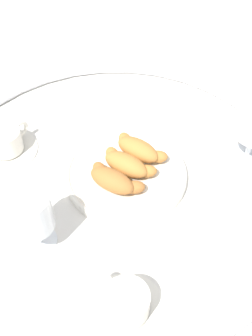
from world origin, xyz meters
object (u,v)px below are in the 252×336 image
(folded_napkin, at_px, (218,227))
(pastry_plate, at_px, (126,174))
(croissant_small, at_px, (127,164))
(juice_glass_right, at_px, (31,214))
(coffee_cup_far, at_px, (6,143))
(coffee_cup_near, at_px, (127,304))
(croissant_large, at_px, (114,180))
(croissant_extra, at_px, (139,149))

(folded_napkin, bearing_deg, pastry_plate, 149.63)
(pastry_plate, height_order, croissant_small, croissant_small)
(juice_glass_right, distance_m, folded_napkin, 0.36)
(croissant_small, relative_size, coffee_cup_far, 0.90)
(juice_glass_right, relative_size, folded_napkin, 1.27)
(juice_glass_right, bearing_deg, coffee_cup_near, -33.66)
(coffee_cup_near, bearing_deg, croissant_large, 100.97)
(pastry_plate, distance_m, coffee_cup_near, 0.29)
(pastry_plate, xyz_separation_m, juice_glass_right, (-0.15, -0.17, 0.08))
(croissant_extra, xyz_separation_m, juice_glass_right, (-0.17, -0.22, 0.06))
(pastry_plate, bearing_deg, coffee_cup_far, 169.16)
(croissant_small, height_order, juice_glass_right, juice_glass_right)
(pastry_plate, distance_m, juice_glass_right, 0.24)
(coffee_cup_far, distance_m, juice_glass_right, 0.27)
(croissant_large, distance_m, croissant_small, 0.05)
(croissant_extra, bearing_deg, juice_glass_right, -128.04)
(croissant_extra, relative_size, juice_glass_right, 0.87)
(croissant_small, height_order, coffee_cup_far, croissant_small)
(coffee_cup_near, distance_m, juice_glass_right, 0.23)
(pastry_plate, height_order, croissant_extra, croissant_extra)
(croissant_large, bearing_deg, juice_glass_right, -134.54)
(coffee_cup_far, bearing_deg, juice_glass_right, -61.10)
(croissant_large, xyz_separation_m, coffee_cup_near, (0.05, -0.25, -0.01))
(coffee_cup_near, height_order, folded_napkin, coffee_cup_near)
(pastry_plate, bearing_deg, coffee_cup_near, -84.49)
(croissant_large, distance_m, croissant_extra, 0.10)
(coffee_cup_near, relative_size, coffee_cup_far, 1.00)
(croissant_large, height_order, croissant_extra, same)
(croissant_extra, distance_m, folded_napkin, 0.24)
(croissant_large, height_order, juice_glass_right, juice_glass_right)
(croissant_extra, height_order, juice_glass_right, juice_glass_right)
(coffee_cup_near, bearing_deg, pastry_plate, 95.51)
(juice_glass_right, height_order, folded_napkin, juice_glass_right)
(croissant_large, height_order, folded_napkin, croissant_large)
(pastry_plate, distance_m, folded_napkin, 0.22)
(croissant_small, xyz_separation_m, croissant_extra, (0.02, 0.04, 0.00))
(croissant_small, bearing_deg, croissant_large, -115.85)
(coffee_cup_far, height_order, folded_napkin, coffee_cup_far)
(pastry_plate, distance_m, coffee_cup_far, 0.28)
(coffee_cup_far, bearing_deg, coffee_cup_near, -48.70)
(croissant_extra, bearing_deg, croissant_large, -115.93)
(croissant_small, xyz_separation_m, coffee_cup_far, (-0.28, 0.05, -0.01))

